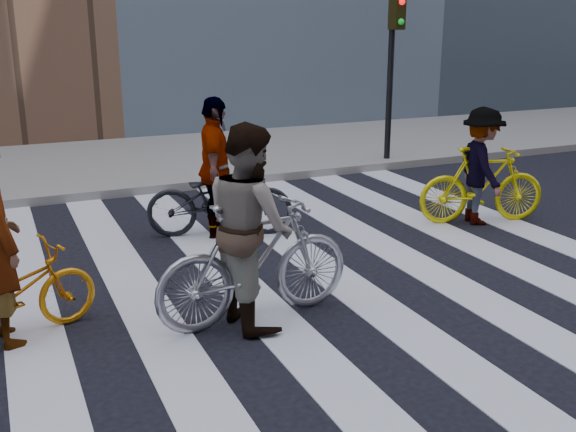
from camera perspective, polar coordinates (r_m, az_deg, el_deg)
ground at (r=7.33m, az=1.47°, el=-6.77°), size 100.00×100.00×0.00m
sidewalk_far at (r=14.17m, az=-11.70°, el=4.62°), size 100.00×5.00×0.15m
zebra_crosswalk at (r=7.32m, az=1.47°, el=-6.72°), size 8.25×10.00×0.01m
traffic_signal at (r=13.55m, az=8.92°, el=13.66°), size 0.22×0.42×3.33m
bike_yellow_left at (r=6.71m, az=-22.65°, el=-6.28°), size 1.78×1.09×0.88m
bike_silver_mid at (r=6.55m, az=-2.78°, el=-3.84°), size 2.10×0.75×1.24m
bike_yellow_right at (r=10.15m, az=16.12°, el=2.54°), size 1.95×1.02×1.13m
bike_dark_rear at (r=9.21m, az=-5.80°, el=1.46°), size 2.10×1.30×1.04m
rider_mid at (r=6.41m, az=-3.24°, el=-0.81°), size 0.82×1.02×1.97m
rider_right at (r=10.06m, az=16.02°, el=4.07°), size 0.90×1.22×1.69m
rider_rear at (r=9.09m, az=-6.18°, el=4.05°), size 0.80×1.21×1.91m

